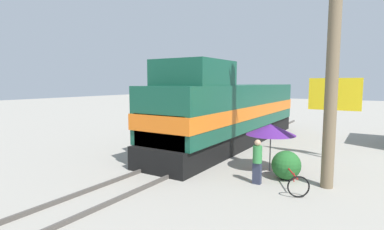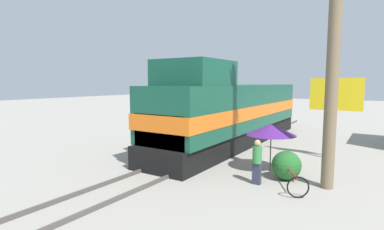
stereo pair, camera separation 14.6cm
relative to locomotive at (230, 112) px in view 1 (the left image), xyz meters
name	(u,v)px [view 1 (the left image)]	position (x,y,z in m)	size (l,w,h in m)	color
ground_plane	(194,159)	(0.00, -4.19, -1.98)	(120.00, 120.00, 0.00)	gray
rail_near	(182,156)	(-0.72, -4.19, -1.90)	(0.08, 34.57, 0.15)	#4C4742
rail_far	(206,160)	(0.72, -4.19, -1.90)	(0.08, 34.57, 0.15)	#4C4742
locomotive	(230,112)	(0.00, 0.00, 0.00)	(3.13, 15.49, 4.78)	black
utility_pole	(334,27)	(6.13, -5.01, 3.65)	(1.80, 0.43, 11.14)	#726047
vendor_umbrella	(271,129)	(3.77, -4.12, -0.19)	(2.07, 2.07, 2.02)	#4C4C4C
billboard_sign	(334,99)	(5.72, -0.59, 1.00)	(2.35, 0.12, 3.96)	#595959
shrub_cluster	(286,165)	(4.64, -4.87, -1.42)	(1.12, 1.12, 1.12)	#236028
person_bystander	(257,160)	(3.87, -5.98, -1.08)	(0.34, 0.34, 1.66)	#2D3347
bicycle	(292,178)	(5.08, -5.79, -1.60)	(1.48, 1.93, 0.73)	black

